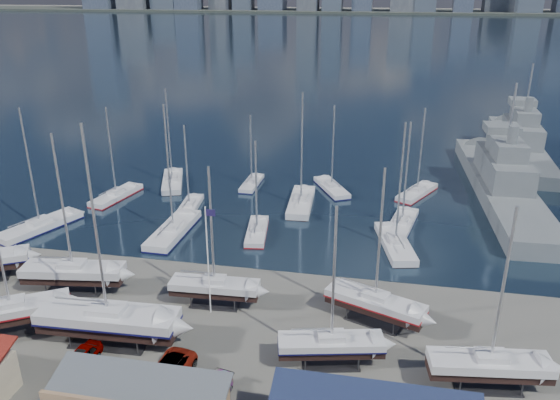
% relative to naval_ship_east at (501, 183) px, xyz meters
% --- Properties ---
extents(ground, '(1400.00, 1400.00, 0.00)m').
position_rel_naval_ship_east_xyz_m(ground, '(-32.93, -39.25, -1.66)').
color(ground, '#605E59').
rests_on(ground, ground).
extents(water, '(1400.00, 600.00, 0.40)m').
position_rel_naval_ship_east_xyz_m(water, '(-32.93, 270.75, -1.81)').
color(water, '#1A2A3C').
rests_on(water, ground).
extents(far_shore, '(1400.00, 80.00, 2.20)m').
position_rel_naval_ship_east_xyz_m(far_shore, '(-32.93, 530.75, -0.56)').
color(far_shore, '#2D332D').
rests_on(far_shore, ground).
extents(sailboat_cradle_1, '(9.86, 7.52, 15.96)m').
position_rel_naval_ship_east_xyz_m(sailboat_cradle_1, '(-48.96, -44.55, 0.40)').
color(sailboat_cradle_1, '#2D2D33').
rests_on(sailboat_cradle_1, ground).
extents(sailboat_cradle_2, '(10.42, 4.23, 16.49)m').
position_rel_naval_ship_east_xyz_m(sailboat_cradle_2, '(-47.33, -37.10, 0.44)').
color(sailboat_cradle_2, '#2D2D33').
rests_on(sailboat_cradle_2, ground).
extents(sailboat_cradle_3, '(12.40, 3.92, 19.55)m').
position_rel_naval_ship_east_xyz_m(sailboat_cradle_3, '(-39.74, -44.38, 0.59)').
color(sailboat_cradle_3, '#2D2D33').
rests_on(sailboat_cradle_3, ground).
extents(sailboat_cradle_4, '(8.71, 2.81, 14.19)m').
position_rel_naval_ship_east_xyz_m(sailboat_cradle_4, '(-32.54, -36.93, 0.32)').
color(sailboat_cradle_4, '#2D2D33').
rests_on(sailboat_cradle_4, ground).
extents(sailboat_cradle_5, '(8.96, 4.25, 14.11)m').
position_rel_naval_ship_east_xyz_m(sailboat_cradle_5, '(-20.57, -43.76, 0.31)').
color(sailboat_cradle_5, '#2D2D33').
rests_on(sailboat_cradle_5, ground).
extents(sailboat_cradle_6, '(9.56, 5.80, 15.04)m').
position_rel_naval_ship_east_xyz_m(sailboat_cradle_6, '(-17.27, -36.96, 0.36)').
color(sailboat_cradle_6, '#2D2D33').
rests_on(sailboat_cradle_6, ground).
extents(sailboat_cradle_7, '(9.49, 3.77, 15.14)m').
position_rel_naval_ship_east_xyz_m(sailboat_cradle_7, '(-8.39, -44.10, 0.37)').
color(sailboat_cradle_7, '#2D2D33').
rests_on(sailboat_cradle_7, ground).
extents(sailboat_moored_0, '(7.03, 11.33, 16.43)m').
position_rel_naval_ship_east_xyz_m(sailboat_moored_0, '(-59.56, -24.50, -1.35)').
color(sailboat_moored_0, black).
rests_on(sailboat_moored_0, water).
extents(sailboat_moored_1, '(4.55, 9.74, 14.05)m').
position_rel_naval_ship_east_xyz_m(sailboat_moored_1, '(-55.13, -12.57, -1.36)').
color(sailboat_moored_1, black).
rests_on(sailboat_moored_1, water).
extents(sailboat_moored_2, '(6.11, 10.67, 15.55)m').
position_rel_naval_ship_east_xyz_m(sailboat_moored_2, '(-49.28, -5.41, -1.34)').
color(sailboat_moored_2, black).
rests_on(sailboat_moored_2, water).
extents(sailboat_moored_3, '(3.52, 11.56, 17.16)m').
position_rel_naval_ship_east_xyz_m(sailboat_moored_3, '(-42.45, -22.54, -1.35)').
color(sailboat_moored_3, black).
rests_on(sailboat_moored_3, water).
extents(sailboat_moored_4, '(3.17, 8.49, 12.52)m').
position_rel_naval_ship_east_xyz_m(sailboat_moored_4, '(-43.22, -14.62, -1.34)').
color(sailboat_moored_4, black).
rests_on(sailboat_moored_4, water).
extents(sailboat_moored_5, '(2.31, 7.81, 11.63)m').
position_rel_naval_ship_east_xyz_m(sailboat_moored_5, '(-37.03, -3.62, -1.35)').
color(sailboat_moored_5, black).
rests_on(sailboat_moored_5, water).
extents(sailboat_moored_6, '(3.51, 8.70, 12.64)m').
position_rel_naval_ship_east_xyz_m(sailboat_moored_6, '(-32.21, -20.62, -1.36)').
color(sailboat_moored_6, black).
rests_on(sailboat_moored_6, water).
extents(sailboat_moored_7, '(3.69, 11.22, 16.72)m').
position_rel_naval_ship_east_xyz_m(sailboat_moored_7, '(-28.28, -10.24, -1.34)').
color(sailboat_moored_7, black).
rests_on(sailboat_moored_7, water).
extents(sailboat_moored_8, '(6.47, 9.24, 13.59)m').
position_rel_naval_ship_east_xyz_m(sailboat_moored_8, '(-24.70, -3.31, -1.36)').
color(sailboat_moored_8, black).
rests_on(sailboat_moored_8, water).
extents(sailboat_moored_9, '(5.19, 10.90, 15.87)m').
position_rel_naval_ship_east_xyz_m(sailboat_moored_9, '(-15.30, -20.96, -1.34)').
color(sailboat_moored_9, black).
rests_on(sailboat_moored_9, water).
extents(sailboat_moored_10, '(4.63, 10.00, 14.43)m').
position_rel_naval_ship_east_xyz_m(sailboat_moored_10, '(-14.44, -14.86, -1.36)').
color(sailboat_moored_10, black).
rests_on(sailboat_moored_10, water).
extents(sailboat_moored_11, '(6.52, 9.25, 13.63)m').
position_rel_naval_ship_east_xyz_m(sailboat_moored_11, '(-12.09, -2.92, -1.36)').
color(sailboat_moored_11, black).
rests_on(sailboat_moored_11, water).
extents(naval_ship_east, '(8.42, 43.72, 17.92)m').
position_rel_naval_ship_east_xyz_m(naval_ship_east, '(0.00, 0.00, 0.00)').
color(naval_ship_east, '#5B6064').
rests_on(naval_ship_east, water).
extents(naval_ship_west, '(8.28, 40.77, 17.65)m').
position_rel_naval_ship_east_xyz_m(naval_ship_west, '(7.16, 22.63, 0.00)').
color(naval_ship_west, '#5B6064').
rests_on(naval_ship_west, water).
extents(car_a, '(2.12, 4.55, 1.51)m').
position_rel_naval_ship_east_xyz_m(car_a, '(-40.58, -47.88, -0.91)').
color(car_a, gray).
rests_on(car_a, ground).
extents(car_b, '(4.44, 2.74, 1.38)m').
position_rel_naval_ship_east_xyz_m(car_b, '(-39.25, -50.78, -0.97)').
color(car_b, gray).
rests_on(car_b, ground).
extents(car_c, '(3.58, 6.17, 1.61)m').
position_rel_naval_ship_east_xyz_m(car_c, '(-32.96, -48.22, -0.86)').
color(car_c, gray).
rests_on(car_c, ground).
extents(car_d, '(2.69, 4.80, 1.32)m').
position_rel_naval_ship_east_xyz_m(car_d, '(-28.81, -49.76, -1.01)').
color(car_d, gray).
rests_on(car_d, ground).
extents(flagpole, '(0.97, 0.12, 10.91)m').
position_rel_naval_ship_east_xyz_m(flagpole, '(-32.51, -38.30, 4.55)').
color(flagpole, white).
rests_on(flagpole, ground).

